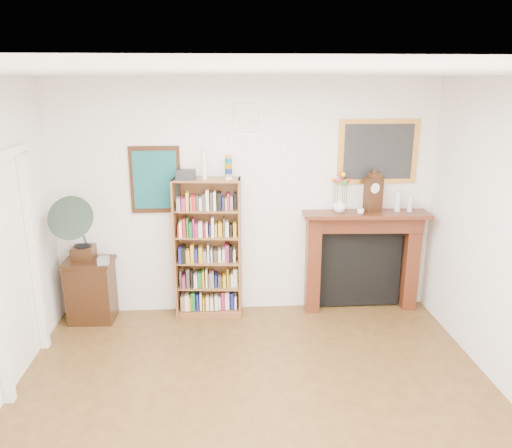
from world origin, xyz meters
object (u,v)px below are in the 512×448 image
Objects in this scene: cd_stack at (103,261)px; mantel_clock at (373,193)px; gramophone at (77,225)px; flower_vase at (339,205)px; bottle_left at (398,201)px; side_cabinet at (91,290)px; bookshelf at (208,241)px; teacup at (361,211)px; bottle_right at (410,203)px; fireplace at (362,251)px.

cd_stack is 3.21m from mantel_clock.
gramophone reaches higher than flower_vase.
bottle_left is (0.69, -0.01, 0.04)m from flower_vase.
side_cabinet is at bearing -178.82° from bottle_left.
bookshelf is at bearing -179.08° from flower_vase.
gramophone reaches higher than teacup.
bottle_right is at bearing 3.06° from cd_stack.
gramophone is at bearing -179.16° from teacup.
bottle_left is (3.43, 0.21, 0.58)m from cd_stack.
gramophone is at bearing -173.75° from fireplace.
fireplace is (1.87, 0.05, -0.19)m from bookshelf.
teacup is (3.22, 0.05, 0.08)m from gramophone.
gramophone reaches higher than fireplace.
teacup is at bearing 2.26° from side_cabinet.
side_cabinet is 4.46× the size of flower_vase.
fireplace is 0.57m from teacup.
fireplace is 1.87× the size of gramophone.
bottle_right reaches higher than teacup.
flower_vase is 0.85× the size of bottle_right.
bottle_right is (0.45, -0.02, -0.13)m from mantel_clock.
bottle_left is (3.69, 0.15, 0.17)m from gramophone.
bookshelf reaches higher than bottle_right.
fireplace is at bearing 6.75° from bookshelf.
bookshelf is 2.56× the size of side_cabinet.
cd_stack is at bearing -165.47° from bookshelf.
gramophone reaches higher than cd_stack.
teacup is 0.63m from bottle_right.
flower_vase reaches higher than fireplace.
fireplace is at bearing 174.37° from bottle_right.
cd_stack is at bearing -172.48° from fireplace.
bottle_left is (0.38, -0.04, 0.63)m from fireplace.
flower_vase is at bearing 159.96° from mantel_clock.
bottle_left is at bearing 5.54° from bookshelf.
bottle_right is at bearing -5.59° from bottle_left.
gramophone is 3.85m from bottle_right.
mantel_clock reaches higher than bottle_left.
fireplace is at bearing 136.61° from mantel_clock.
bookshelf is 4.13× the size of mantel_clock.
teacup is (2.96, 0.10, 0.50)m from cd_stack.
bottle_left reaches higher than side_cabinet.
bottle_right is (3.78, 0.06, 0.98)m from side_cabinet.
fireplace is 0.81m from bottle_right.
bottle_left is (2.25, 0.01, 0.44)m from bookshelf.
mantel_clock is at bearing 4.12° from side_cabinet.
bookshelf is 2.29m from bottle_left.
side_cabinet is at bearing -172.19° from bookshelf.
bookshelf is 8.06× the size of bottle_left.
bottle_left is at bearing -18.47° from mantel_clock.
bottle_left is at bearing 2.87° from gramophone.
teacup reaches higher than cd_stack.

